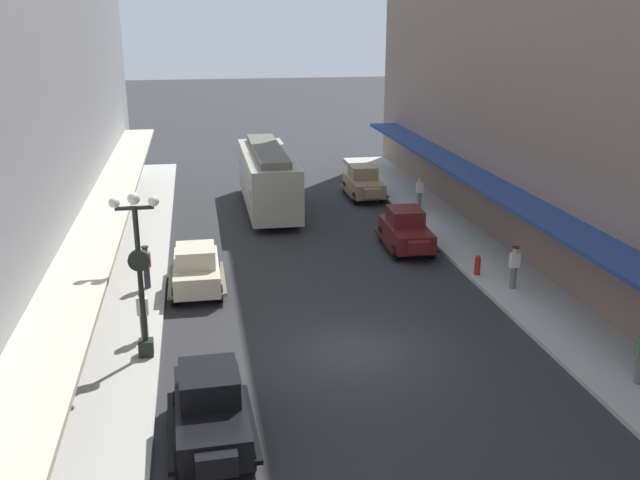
% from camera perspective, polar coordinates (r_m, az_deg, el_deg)
% --- Properties ---
extents(ground_plane, '(200.00, 200.00, 0.00)m').
position_cam_1_polar(ground_plane, '(22.44, 2.73, -9.04)').
color(ground_plane, '#2D2D30').
extents(sidewalk_left, '(3.00, 60.00, 0.15)m').
position_cam_1_polar(sidewalk_left, '(22.14, -16.88, -10.04)').
color(sidewalk_left, '#B7B5AD').
rests_on(sidewalk_left, ground).
extents(sidewalk_right, '(3.00, 60.00, 0.15)m').
position_cam_1_polar(sidewalk_right, '(25.03, 19.85, -7.00)').
color(sidewalk_right, '#B7B5AD').
rests_on(sidewalk_right, ground).
extents(parked_car_0, '(2.25, 4.30, 1.84)m').
position_cam_1_polar(parked_car_0, '(17.93, -8.91, -13.27)').
color(parked_car_0, black).
rests_on(parked_car_0, ground).
extents(parked_car_1, '(2.27, 4.31, 1.84)m').
position_cam_1_polar(parked_car_1, '(31.77, 7.01, 0.89)').
color(parked_car_1, '#591919').
rests_on(parked_car_1, ground).
extents(parked_car_2, '(2.14, 4.26, 1.84)m').
position_cam_1_polar(parked_car_2, '(27.20, -10.04, -2.20)').
color(parked_car_2, beige).
rests_on(parked_car_2, ground).
extents(parked_car_3, '(2.16, 4.27, 1.84)m').
position_cam_1_polar(parked_car_3, '(40.67, 3.56, 4.76)').
color(parked_car_3, '#997F5B').
rests_on(parked_car_3, ground).
extents(streetcar, '(2.53, 9.60, 3.46)m').
position_cam_1_polar(streetcar, '(37.88, -4.28, 5.25)').
color(streetcar, '#ADA899').
rests_on(streetcar, ground).
extents(lamp_post_with_clock, '(1.42, 0.44, 5.16)m').
position_cam_1_polar(lamp_post_with_clock, '(21.41, -14.49, -2.28)').
color(lamp_post_with_clock, black).
rests_on(lamp_post_with_clock, sidewalk_left).
extents(fire_hydrant, '(0.24, 0.24, 0.82)m').
position_cam_1_polar(fire_hydrant, '(28.87, 12.71, -1.98)').
color(fire_hydrant, '#B21E19').
rests_on(fire_hydrant, sidewalk_right).
extents(pedestrian_0, '(0.36, 0.24, 1.64)m').
position_cam_1_polar(pedestrian_0, '(38.24, 8.10, 3.84)').
color(pedestrian_0, slate).
rests_on(pedestrian_0, sidewalk_right).
extents(pedestrian_1, '(0.36, 0.24, 1.64)m').
position_cam_1_polar(pedestrian_1, '(23.25, -14.21, -5.93)').
color(pedestrian_1, slate).
rests_on(pedestrian_1, sidewalk_left).
extents(pedestrian_2, '(0.36, 0.28, 1.67)m').
position_cam_1_polar(pedestrian_2, '(27.63, 15.53, -2.12)').
color(pedestrian_2, slate).
rests_on(pedestrian_2, sidewalk_right).
extents(pedestrian_4, '(0.36, 0.28, 1.67)m').
position_cam_1_polar(pedestrian_4, '(27.47, -13.97, -2.11)').
color(pedestrian_4, '#2D2D33').
rests_on(pedestrian_4, sidewalk_left).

